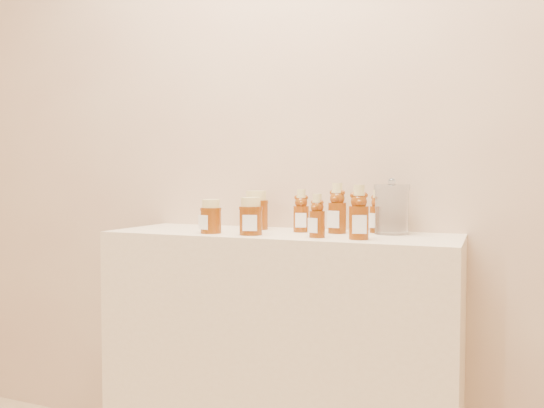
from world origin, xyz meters
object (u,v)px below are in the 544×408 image
at_px(bear_bottle_back_left, 301,208).
at_px(honey_jar_left, 211,216).
at_px(glass_canister, 392,207).
at_px(bear_bottle_front_left, 317,213).
at_px(display_table, 279,362).

xyz_separation_m(bear_bottle_back_left, honey_jar_left, (-0.27, -0.16, -0.03)).
height_order(bear_bottle_back_left, honey_jar_left, bear_bottle_back_left).
distance_m(bear_bottle_back_left, glass_canister, 0.31).
height_order(bear_bottle_front_left, honey_jar_left, bear_bottle_front_left).
height_order(bear_bottle_back_left, glass_canister, glass_canister).
relative_size(bear_bottle_back_left, honey_jar_left, 1.46).
distance_m(honey_jar_left, glass_canister, 0.61).
xyz_separation_m(bear_bottle_back_left, glass_canister, (0.30, 0.04, 0.01)).
relative_size(bear_bottle_front_left, honey_jar_left, 1.35).
bearing_deg(bear_bottle_back_left, honey_jar_left, -166.31).
relative_size(bear_bottle_back_left, glass_canister, 0.93).
bearing_deg(glass_canister, display_table, -164.57).
bearing_deg(display_table, honey_jar_left, -153.88).
xyz_separation_m(display_table, bear_bottle_front_left, (0.17, -0.10, 0.53)).
bearing_deg(honey_jar_left, bear_bottle_back_left, 47.51).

